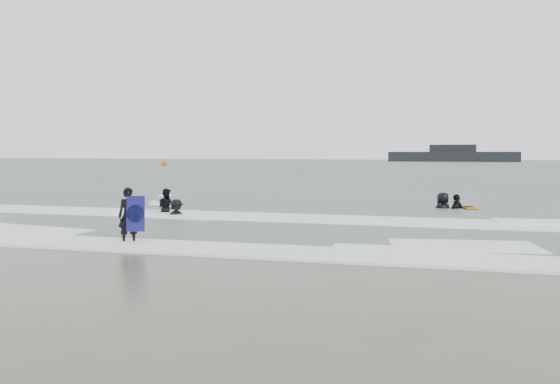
% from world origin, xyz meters
% --- Properties ---
extents(ground, '(320.00, 320.00, 0.00)m').
position_xyz_m(ground, '(0.00, 0.00, 0.00)').
color(ground, brown).
rests_on(ground, ground).
extents(sea, '(320.00, 320.00, 0.00)m').
position_xyz_m(sea, '(0.00, 80.00, 0.06)').
color(sea, '#47544C').
rests_on(sea, ground).
extents(surfer_centre, '(0.68, 0.60, 1.57)m').
position_xyz_m(surfer_centre, '(-2.83, -0.28, 0.00)').
color(surfer_centre, black).
rests_on(surfer_centre, ground).
extents(surfer_wading, '(0.90, 0.79, 1.58)m').
position_xyz_m(surfer_wading, '(-5.21, 6.58, 0.00)').
color(surfer_wading, black).
rests_on(surfer_wading, ground).
extents(surfer_breaker, '(1.11, 1.11, 1.55)m').
position_xyz_m(surfer_breaker, '(-4.28, 5.61, 0.00)').
color(surfer_breaker, black).
rests_on(surfer_breaker, ground).
extents(surfer_right_near, '(0.97, 1.14, 1.83)m').
position_xyz_m(surfer_right_near, '(6.25, 11.39, 0.00)').
color(surfer_right_near, black).
rests_on(surfer_right_near, ground).
extents(surfer_right_far, '(1.10, 1.04, 1.90)m').
position_xyz_m(surfer_right_far, '(5.66, 11.33, 0.00)').
color(surfer_right_far, black).
rests_on(surfer_right_far, ground).
extents(surf_foam, '(30.03, 9.06, 0.09)m').
position_xyz_m(surf_foam, '(0.00, 3.70, 0.04)').
color(surf_foam, white).
rests_on(surf_foam, ground).
extents(bodyboards, '(13.03, 12.44, 1.25)m').
position_xyz_m(bodyboards, '(-0.44, 6.01, 0.50)').
color(bodyboards, '#0F1049').
rests_on(bodyboards, ground).
extents(buoy, '(1.00, 1.00, 1.65)m').
position_xyz_m(buoy, '(-40.62, 75.21, 0.42)').
color(buoy, '#D94209').
rests_on(buoy, ground).
extents(vessel_horizon, '(31.32, 5.59, 4.25)m').
position_xyz_m(vessel_horizon, '(10.71, 130.38, 1.58)').
color(vessel_horizon, black).
rests_on(vessel_horizon, ground).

